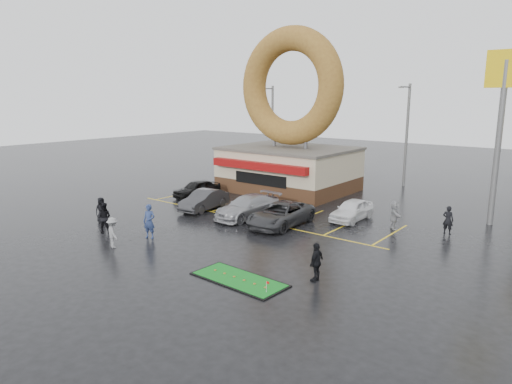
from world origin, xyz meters
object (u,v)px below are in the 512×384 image
Objects in this scene: car_white at (352,210)px; streetlight_left at (272,127)px; shell_sign at (502,105)px; car_dgrey at (204,200)px; car_silver at (248,207)px; person_blue at (149,221)px; person_cameraman at (316,262)px; streetlight_mid at (406,133)px; car_black at (197,189)px; dumpster at (229,181)px; car_grey at (281,214)px; putting_green at (239,279)px; donut_shop at (289,138)px.

streetlight_left is at bearing 141.35° from car_white.
car_dgrey is (-16.76, -8.50, -6.68)m from shell_sign.
shell_sign reaches higher than car_silver.
person_blue is 1.12× the size of person_cameraman.
streetlight_mid reaches higher than car_black.
streetlight_left is 20.47m from car_white.
streetlight_mid reaches higher than dumpster.
streetlight_mid reaches higher than car_dgrey.
streetlight_mid is 14.15m from car_white.
streetlight_left reaches higher than car_black.
shell_sign is at bearing -18.99° from streetlight_left.
car_grey is 9.01m from putting_green.
streetlight_left is at bearing 135.22° from donut_shop.
streetlight_mid is at bearing 55.89° from person_blue.
car_silver is 2.81× the size of dumpster.
car_black is at bearing -163.66° from shell_sign.
donut_shop reaches higher than car_white.
car_white is (12.88, 1.39, -0.01)m from car_black.
streetlight_left is at bearing 123.88° from putting_green.
car_silver is at bearing -3.72° from car_dgrey.
dumpster is at bearing -149.56° from donut_shop.
streetlight_left reaches higher than person_blue.
person_blue is at bearing -69.70° from streetlight_left.
streetlight_mid is 2.23× the size of car_black.
person_cameraman is at bearing -104.76° from shell_sign.
car_grey is 1.17× the size of putting_green.
streetlight_mid is at bearing 48.62° from donut_shop.
donut_shop reaches higher than dumpster.
person_blue reaches higher than putting_green.
shell_sign is at bearing 31.52° from car_white.
car_silver is (10.04, -16.17, -4.05)m from streetlight_left.
car_black is 0.78× the size of car_grey.
dumpster is (-10.36, 6.74, -0.07)m from car_grey.
dumpster is (-6.04, 13.49, -0.33)m from person_blue.
donut_shop is 3.04× the size of putting_green.
car_silver is at bearing -102.98° from streetlight_mid.
person_cameraman is at bearing -32.79° from car_dgrey.
person_cameraman is at bearing -77.64° from streetlight_mid.
shell_sign is 14.76m from car_grey.
person_cameraman reaches higher than dumpster.
car_dgrey is (3.39, -2.59, 0.01)m from car_black.
putting_green is at bearing -111.39° from shell_sign.
streetlight_mid is 1.78× the size of car_silver.
streetlight_left is 5.17× the size of person_cameraman.
car_dgrey is (-7.76, -17.42, -4.08)m from streetlight_mid.
streetlight_mid is 2.02× the size of putting_green.
putting_green is at bearing -31.83° from person_blue.
streetlight_mid is (7.00, 7.95, 0.32)m from donut_shop.
car_dgrey is 0.84× the size of car_silver.
car_black is (-11.15, -14.82, -4.10)m from streetlight_mid.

